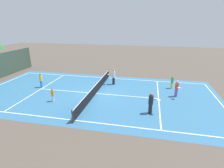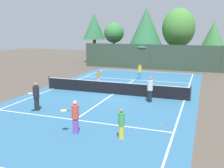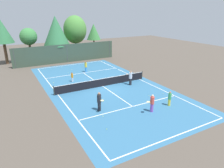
# 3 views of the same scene
# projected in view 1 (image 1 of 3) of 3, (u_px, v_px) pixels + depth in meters

# --- Properties ---
(ground_plane) EXTENTS (80.00, 80.00, 0.00)m
(ground_plane) POSITION_uv_depth(u_px,v_px,m) (96.00, 93.00, 18.64)
(ground_plane) COLOR brown
(court_surface) EXTENTS (13.00, 25.00, 0.01)m
(court_surface) POSITION_uv_depth(u_px,v_px,m) (96.00, 93.00, 18.64)
(court_surface) COLOR teal
(court_surface) RESTS_ON ground_plane
(tennis_net) EXTENTS (11.90, 0.10, 1.10)m
(tennis_net) POSITION_uv_depth(u_px,v_px,m) (96.00, 89.00, 18.47)
(tennis_net) COLOR #333833
(tennis_net) RESTS_ON ground_plane
(player_0) EXTENTS (0.35, 0.35, 1.64)m
(player_0) POSITION_uv_depth(u_px,v_px,m) (41.00, 80.00, 20.14)
(player_0) COLOR #388CD8
(player_0) RESTS_ON ground_plane
(player_1) EXTENTS (0.94, 0.52, 1.68)m
(player_1) POSITION_uv_depth(u_px,v_px,m) (177.00, 88.00, 17.61)
(player_1) COLOR purple
(player_1) RESTS_ON ground_plane
(player_2) EXTENTS (0.54, 0.97, 1.81)m
(player_2) POSITION_uv_depth(u_px,v_px,m) (114.00, 77.00, 21.04)
(player_2) COLOR #232328
(player_2) RESTS_ON ground_plane
(player_3) EXTENTS (0.39, 0.96, 1.81)m
(player_3) POSITION_uv_depth(u_px,v_px,m) (151.00, 103.00, 14.33)
(player_3) COLOR #232328
(player_3) RESTS_ON ground_plane
(player_4) EXTENTS (0.27, 0.27, 1.27)m
(player_4) POSITION_uv_depth(u_px,v_px,m) (53.00, 95.00, 16.61)
(player_4) COLOR silver
(player_4) RESTS_ON ground_plane
(player_5) EXTENTS (0.31, 0.31, 1.46)m
(player_5) POSITION_uv_depth(u_px,v_px,m) (172.00, 82.00, 19.83)
(player_5) COLOR yellow
(player_5) RESTS_ON ground_plane
(tennis_ball_0) EXTENTS (0.07, 0.07, 0.07)m
(tennis_ball_0) POSITION_uv_depth(u_px,v_px,m) (44.00, 85.00, 20.91)
(tennis_ball_0) COLOR #CCE533
(tennis_ball_0) RESTS_ON ground_plane
(tennis_ball_1) EXTENTS (0.07, 0.07, 0.07)m
(tennis_ball_1) POSITION_uv_depth(u_px,v_px,m) (165.00, 116.00, 14.20)
(tennis_ball_1) COLOR #CCE533
(tennis_ball_1) RESTS_ON ground_plane
(tennis_ball_2) EXTENTS (0.07, 0.07, 0.07)m
(tennis_ball_2) POSITION_uv_depth(u_px,v_px,m) (146.00, 87.00, 20.45)
(tennis_ball_2) COLOR #CCE533
(tennis_ball_2) RESTS_ON ground_plane
(tennis_ball_3) EXTENTS (0.07, 0.07, 0.07)m
(tennis_ball_3) POSITION_uv_depth(u_px,v_px,m) (16.00, 90.00, 19.52)
(tennis_ball_3) COLOR #CCE533
(tennis_ball_3) RESTS_ON ground_plane
(tennis_ball_4) EXTENTS (0.07, 0.07, 0.07)m
(tennis_ball_4) POSITION_uv_depth(u_px,v_px,m) (149.00, 82.00, 21.90)
(tennis_ball_4) COLOR #CCE533
(tennis_ball_4) RESTS_ON ground_plane
(tennis_ball_5) EXTENTS (0.07, 0.07, 0.07)m
(tennis_ball_5) POSITION_uv_depth(u_px,v_px,m) (20.00, 94.00, 18.33)
(tennis_ball_5) COLOR #CCE533
(tennis_ball_5) RESTS_ON ground_plane
(tennis_ball_6) EXTENTS (0.07, 0.07, 0.07)m
(tennis_ball_6) POSITION_uv_depth(u_px,v_px,m) (32.00, 111.00, 14.87)
(tennis_ball_6) COLOR #CCE533
(tennis_ball_6) RESTS_ON ground_plane
(tennis_ball_7) EXTENTS (0.07, 0.07, 0.07)m
(tennis_ball_7) POSITION_uv_depth(u_px,v_px,m) (104.00, 80.00, 23.01)
(tennis_ball_7) COLOR #CCE533
(tennis_ball_7) RESTS_ON ground_plane
(tennis_ball_8) EXTENTS (0.07, 0.07, 0.07)m
(tennis_ball_8) POSITION_uv_depth(u_px,v_px,m) (193.00, 123.00, 13.20)
(tennis_ball_8) COLOR #CCE533
(tennis_ball_8) RESTS_ON ground_plane
(tennis_ball_9) EXTENTS (0.07, 0.07, 0.07)m
(tennis_ball_9) POSITION_uv_depth(u_px,v_px,m) (98.00, 81.00, 22.40)
(tennis_ball_9) COLOR #CCE533
(tennis_ball_9) RESTS_ON ground_plane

